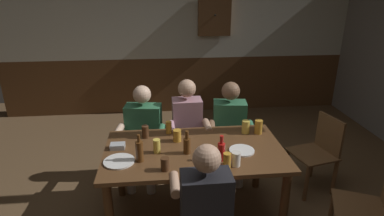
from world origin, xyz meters
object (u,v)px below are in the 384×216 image
object	(u,v)px
person_0	(143,131)
bottle_1	(139,151)
person_3	(204,205)
bottle_2	(187,145)
chair_empty_near_right	(372,208)
pint_glass_0	(246,127)
pint_glass_7	(227,161)
bottle_0	(221,151)
pint_glass_2	(177,136)
person_1	(188,127)
pint_glass_1	(165,164)
plate_1	(119,161)
chair_empty_near_left	(318,151)
pint_glass_3	(157,146)
wall_dart_cabinet	(214,15)
condiment_caddy	(118,146)
plate_0	(242,150)
dining_table	(194,158)
person_2	(230,126)
pint_glass_6	(145,132)
pint_glass_8	(236,159)
pint_glass_5	(169,127)
pint_glass_4	(258,127)

from	to	relation	value
person_0	bottle_1	size ratio (longest dim) A/B	4.49
person_3	bottle_2	xyz separation A→B (m)	(-0.08, 0.65, 0.18)
chair_empty_near_right	pint_glass_0	bearing A→B (deg)	66.56
bottle_2	pint_glass_7	size ratio (longest dim) A/B	1.57
bottle_0	pint_glass_2	size ratio (longest dim) A/B	1.99
person_1	pint_glass_1	world-z (taller)	person_1
person_0	plate_1	size ratio (longest dim) A/B	4.23
chair_empty_near_left	pint_glass_3	world-z (taller)	pint_glass_3
chair_empty_near_left	wall_dart_cabinet	size ratio (longest dim) A/B	1.26
person_1	chair_empty_near_right	bearing A→B (deg)	135.50
condiment_caddy	plate_0	world-z (taller)	condiment_caddy
dining_table	bottle_0	bearing A→B (deg)	-45.81
person_1	wall_dart_cabinet	xyz separation A→B (m)	(0.66, 2.15, 1.09)
person_2	person_1	bearing A→B (deg)	7.27
chair_empty_near_left	pint_glass_1	bearing A→B (deg)	98.28
person_3	pint_glass_6	world-z (taller)	person_3
pint_glass_6	pint_glass_7	size ratio (longest dim) A/B	0.90
pint_glass_2	person_0	bearing A→B (deg)	125.31
bottle_0	pint_glass_1	xyz separation A→B (m)	(-0.51, -0.12, -0.04)
pint_glass_3	pint_glass_8	world-z (taller)	pint_glass_3
pint_glass_5	wall_dart_cabinet	distance (m)	2.80
dining_table	wall_dart_cabinet	xyz separation A→B (m)	(0.66, 2.87, 1.10)
bottle_2	pint_glass_7	world-z (taller)	bottle_2
condiment_caddy	pint_glass_5	bearing A→B (deg)	30.07
person_0	bottle_2	xyz separation A→B (m)	(0.45, -0.79, 0.20)
plate_0	wall_dart_cabinet	world-z (taller)	wall_dart_cabinet
pint_glass_7	wall_dart_cabinet	size ratio (longest dim) A/B	0.21
pint_glass_7	bottle_2	bearing A→B (deg)	136.54
person_2	pint_glass_4	xyz separation A→B (m)	(0.21, -0.44, 0.18)
chair_empty_near_right	condiment_caddy	xyz separation A→B (m)	(-2.19, 0.74, 0.32)
condiment_caddy	bottle_0	bearing A→B (deg)	-18.13
pint_glass_7	dining_table	bearing A→B (deg)	122.90
plate_0	pint_glass_3	distance (m)	0.81
person_0	pint_glass_0	size ratio (longest dim) A/B	8.38
chair_empty_near_right	pint_glass_3	world-z (taller)	pint_glass_3
person_1	pint_glass_2	bearing A→B (deg)	72.66
dining_table	pint_glass_4	xyz separation A→B (m)	(0.72, 0.28, 0.18)
dining_table	pint_glass_4	bearing A→B (deg)	21.39
plate_0	bottle_1	xyz separation A→B (m)	(-0.96, -0.08, 0.10)
person_0	pint_glass_2	size ratio (longest dim) A/B	9.69
dining_table	person_0	xyz separation A→B (m)	(-0.53, 0.72, -0.01)
person_3	chair_empty_near_right	bearing A→B (deg)	1.95
pint_glass_1	pint_glass_0	bearing A→B (deg)	36.53
pint_glass_0	pint_glass_5	distance (m)	0.82
person_0	wall_dart_cabinet	size ratio (longest dim) A/B	1.69
pint_glass_2	pint_glass_6	distance (m)	0.34
condiment_caddy	wall_dart_cabinet	size ratio (longest dim) A/B	0.20
bottle_0	pint_glass_8	distance (m)	0.16
person_0	pint_glass_4	xyz separation A→B (m)	(1.25, -0.44, 0.19)
pint_glass_0	person_1	bearing A→B (deg)	144.23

